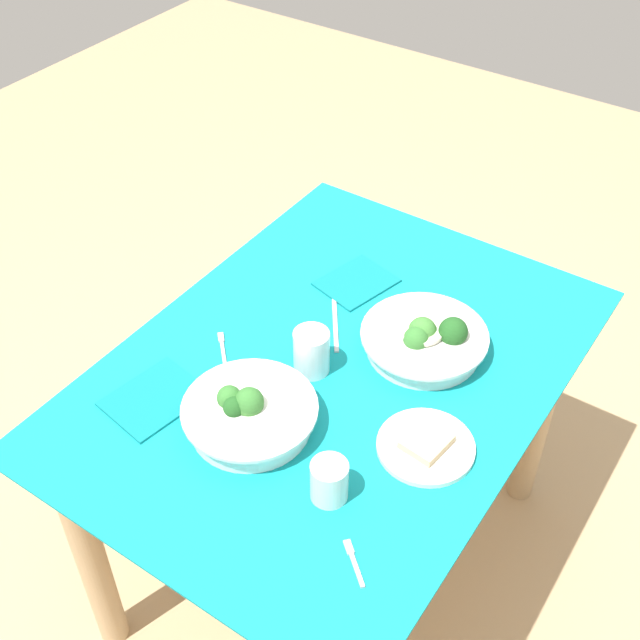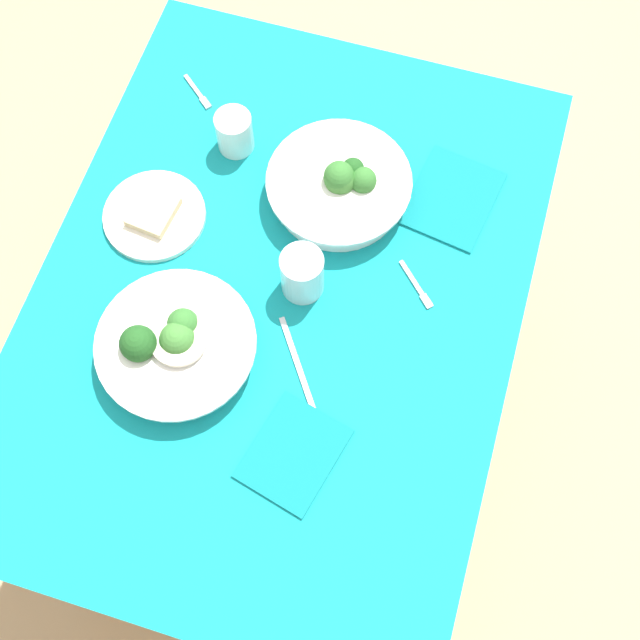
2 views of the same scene
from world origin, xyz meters
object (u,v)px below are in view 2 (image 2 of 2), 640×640
broccoli_bowl_far (175,345)px  fork_by_far_bowl (198,93)px  bread_side_plate (154,215)px  napkin_folded_lower (452,198)px  water_glass_center (234,132)px  napkin_folded_upper (293,453)px  broccoli_bowl_near (340,186)px  fork_by_near_bowl (417,287)px  water_glass_side (302,274)px  table_knife_left (299,369)px

broccoli_bowl_far → fork_by_far_bowl: bearing=16.2°
bread_side_plate → napkin_folded_lower: (0.20, -0.53, -0.01)m
water_glass_center → napkin_folded_upper: (-0.55, -0.29, -0.04)m
bread_side_plate → broccoli_bowl_near: bearing=-65.5°
fork_by_far_bowl → bread_side_plate: bearing=-46.4°
water_glass_center → fork_by_far_bowl: bearing=50.6°
fork_by_near_bowl → napkin_folded_lower: bearing=129.7°
broccoli_bowl_near → napkin_folded_upper: broccoli_bowl_near is taller
broccoli_bowl_far → water_glass_side: size_ratio=2.71×
napkin_folded_upper → water_glass_center: bearing=27.7°
table_knife_left → napkin_folded_lower: size_ratio=1.09×
fork_by_near_bowl → table_knife_left: size_ratio=0.40×
water_glass_side → napkin_folded_upper: (-0.30, -0.08, -0.05)m
water_glass_side → fork_by_near_bowl: 0.21m
bread_side_plate → fork_by_far_bowl: bearing=3.6°
broccoli_bowl_far → water_glass_side: bearing=-42.9°
table_knife_left → broccoli_bowl_near: bearing=-30.3°
water_glass_side → napkin_folded_upper: 0.31m
table_knife_left → water_glass_center: bearing=-3.2°
broccoli_bowl_near → napkin_folded_lower: size_ratio=1.44×
broccoli_bowl_near → napkin_folded_upper: bearing=-172.5°
broccoli_bowl_near → water_glass_center: (0.05, 0.22, 0.01)m
bread_side_plate → fork_by_near_bowl: bearing=-89.8°
bread_side_plate → napkin_folded_upper: 0.52m
broccoli_bowl_near → fork_by_far_bowl: 0.37m
broccoli_bowl_near → table_knife_left: (-0.36, -0.03, -0.03)m
bread_side_plate → napkin_folded_lower: size_ratio=1.02×
napkin_folded_lower → broccoli_bowl_near: bearing=104.9°
broccoli_bowl_near → water_glass_center: size_ratio=3.22×
fork_by_far_bowl → broccoli_bowl_near: bearing=16.9°
water_glass_center → napkin_folded_upper: water_glass_center is taller
water_glass_center → water_glass_side: water_glass_side is taller
fork_by_near_bowl → table_knife_left: (-0.21, 0.16, -0.00)m
broccoli_bowl_far → napkin_folded_lower: broccoli_bowl_far is taller
water_glass_side → napkin_folded_lower: (0.26, -0.22, -0.05)m
fork_by_near_bowl → napkin_folded_lower: size_ratio=0.43×
bread_side_plate → broccoli_bowl_far: bearing=-150.5°
bread_side_plate → water_glass_center: (0.20, -0.09, 0.03)m
broccoli_bowl_far → table_knife_left: 0.22m
napkin_folded_upper → bread_side_plate: bearing=47.3°
water_glass_center → fork_by_near_bowl: (-0.20, -0.41, -0.04)m
water_glass_side → fork_by_far_bowl: (0.34, 0.33, -0.05)m
bread_side_plate → napkin_folded_upper: bread_side_plate is taller
water_glass_side → napkin_folded_lower: 0.34m
fork_by_far_bowl → table_knife_left: size_ratio=0.39×
table_knife_left → napkin_folded_lower: bearing=-58.5°
broccoli_bowl_near → napkin_folded_lower: broccoli_bowl_near is taller
water_glass_center → fork_by_near_bowl: size_ratio=1.03×
fork_by_near_bowl → table_knife_left: bearing=-81.4°
broccoli_bowl_far → water_glass_center: 0.44m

